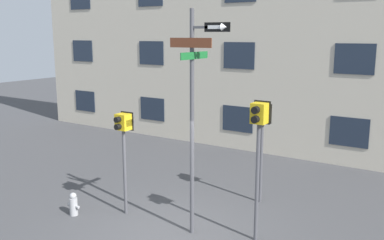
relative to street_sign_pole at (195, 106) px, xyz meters
The scene contains 6 objects.
ground_plane 2.86m from the street_sign_pole, 133.16° to the right, with size 60.00×60.00×0.00m, color #424244.
street_sign_pole is the anchor object (origin of this frame).
pedestrian_signal_left 2.15m from the street_sign_pole, behind, with size 0.37×0.40×2.48m.
pedestrian_signal_right 1.41m from the street_sign_pole, 19.41° to the left, with size 0.36×0.40×2.95m.
pedestrian_signal_across 2.58m from the street_sign_pole, 78.94° to the left, with size 0.36×0.40×2.55m.
fire_hydrant 3.96m from the street_sign_pole, 165.64° to the right, with size 0.35×0.19×0.56m.
Camera 1 is at (5.00, -6.89, 4.25)m, focal length 40.00 mm.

